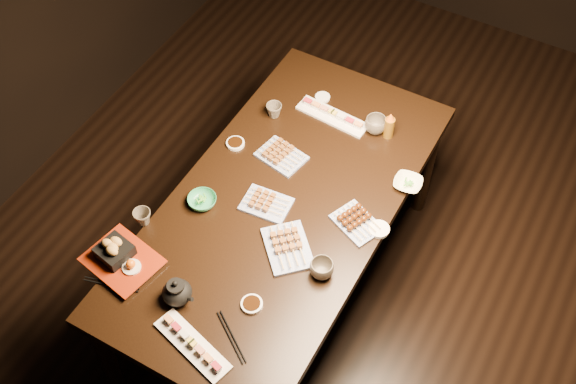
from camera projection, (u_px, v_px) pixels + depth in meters
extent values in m
plane|color=black|center=(348.00, 314.00, 3.63)|extent=(5.00, 5.00, 0.00)
cube|color=black|center=(283.00, 250.00, 3.41)|extent=(1.35, 1.98, 0.75)
imported|color=#30935E|center=(202.00, 201.00, 3.10)|extent=(0.13, 0.13, 0.04)
imported|color=beige|center=(408.00, 183.00, 3.16)|extent=(0.13, 0.13, 0.03)
imported|color=#544C40|center=(143.00, 217.00, 3.02)|extent=(0.09, 0.09, 0.07)
imported|color=#544C40|center=(322.00, 269.00, 2.87)|extent=(0.12, 0.12, 0.08)
imported|color=#544C40|center=(274.00, 110.00, 3.41)|extent=(0.11, 0.11, 0.07)
imported|color=#544C40|center=(376.00, 125.00, 3.34)|extent=(0.10, 0.10, 0.08)
cylinder|color=brown|center=(389.00, 125.00, 3.30)|extent=(0.06, 0.06, 0.15)
cylinder|color=white|center=(235.00, 143.00, 3.32)|extent=(0.11, 0.11, 0.02)
cylinder|color=white|center=(379.00, 229.00, 3.02)|extent=(0.11, 0.11, 0.02)
cylinder|color=white|center=(252.00, 304.00, 2.80)|extent=(0.09, 0.09, 0.02)
cylinder|color=white|center=(323.00, 97.00, 3.50)|extent=(0.10, 0.10, 0.01)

